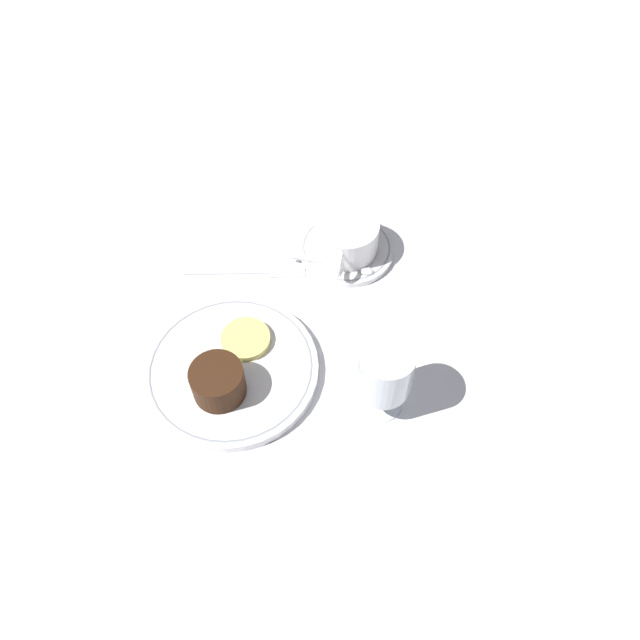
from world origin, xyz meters
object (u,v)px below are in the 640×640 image
Objects in this scene: coffee_cup at (346,236)px; dessert_cake at (218,382)px; wine_glass at (385,373)px; dinner_plate at (231,369)px; fork at (259,271)px.

coffee_cup is 0.29m from dessert_cake.
dessert_cake is (0.03, -0.20, -0.04)m from wine_glass.
dessert_cake reaches higher than dinner_plate.
dinner_plate is 3.39× the size of dessert_cake.
dinner_plate is 1.28× the size of fork.
coffee_cup is (-0.23, 0.11, 0.03)m from dinner_plate.
fork is 0.21m from dessert_cake.
dinner_plate is at bearing -92.71° from wine_glass.
wine_glass is 0.20m from dessert_cake.
wine_glass reaches higher than fork.
coffee_cup is at bearing 116.17° from fork.
dinner_plate is 1.95× the size of wine_glass.
dessert_cake is (0.21, 0.00, 0.03)m from fork.
dessert_cake is at bearing -6.32° from dinner_plate.
coffee_cup is 1.03× the size of wine_glass.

